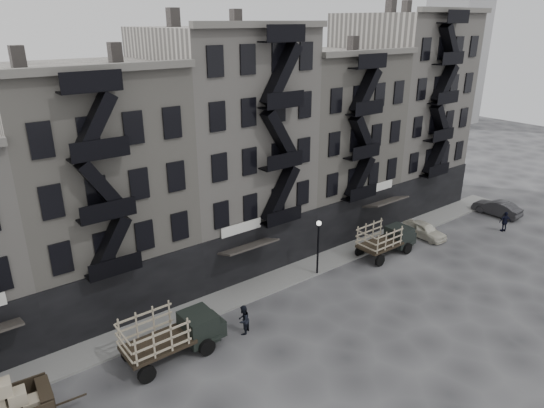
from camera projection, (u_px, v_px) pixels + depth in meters
ground at (310, 304)px, 31.77m from camera, size 140.00×140.00×0.00m
sidewalk at (275, 280)px, 34.52m from camera, size 55.00×2.50×0.15m
building_midwest at (92, 188)px, 30.66m from camera, size 10.00×11.35×16.20m
building_center at (225, 148)px, 36.00m from camera, size 10.00×11.35×18.20m
building_mideast at (323, 142)px, 42.06m from camera, size 10.00×11.35×16.20m
building_east at (398, 112)px, 47.23m from camera, size 10.00×11.35×19.20m
lamp_post at (318, 240)px, 34.41m from camera, size 0.36×0.36×4.28m
stake_truck_west at (171, 331)px, 26.29m from camera, size 5.72×2.41×2.86m
stake_truck_east at (387, 237)px, 37.96m from camera, size 5.37×2.27×2.68m
car_east at (424, 230)px, 41.29m from camera, size 1.69×3.97×1.34m
car_far at (497, 208)px, 45.95m from camera, size 1.69×4.44×1.45m
pedestrian_mid at (243, 320)px, 28.52m from camera, size 1.13×1.07×1.84m
policeman at (505, 222)px, 42.36m from camera, size 1.15×0.90×1.82m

